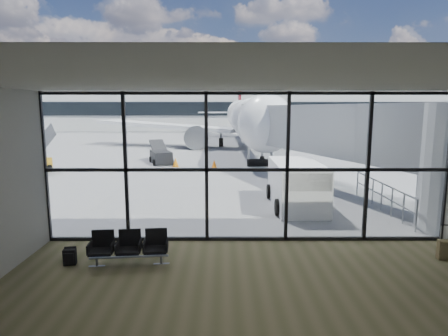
{
  "coord_description": "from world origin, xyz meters",
  "views": [
    {
      "loc": [
        -0.71,
        -10.98,
        4.0
      ],
      "look_at": [
        -0.67,
        3.0,
        1.78
      ],
      "focal_mm": 30.0,
      "sensor_mm": 36.0,
      "label": 1
    }
  ],
  "objects_px": {
    "airliner": "(247,118)",
    "belt_loader": "(161,156)",
    "mobile_stairs": "(27,165)",
    "suitcase": "(445,250)",
    "backpack": "(70,257)",
    "service_van": "(297,184)",
    "seating_row": "(129,246)"
  },
  "relations": [
    {
      "from": "suitcase",
      "to": "mobile_stairs",
      "type": "xyz_separation_m",
      "value": [
        -18.02,
        13.37,
        0.3
      ]
    },
    {
      "from": "airliner",
      "to": "belt_loader",
      "type": "relative_size",
      "value": 10.28
    },
    {
      "from": "airliner",
      "to": "mobile_stairs",
      "type": "bearing_deg",
      "value": -129.95
    },
    {
      "from": "service_van",
      "to": "belt_loader",
      "type": "relative_size",
      "value": 1.14
    },
    {
      "from": "belt_loader",
      "to": "mobile_stairs",
      "type": "bearing_deg",
      "value": -168.02
    },
    {
      "from": "airliner",
      "to": "mobile_stairs",
      "type": "relative_size",
      "value": 10.36
    },
    {
      "from": "seating_row",
      "to": "suitcase",
      "type": "relative_size",
      "value": 2.12
    },
    {
      "from": "backpack",
      "to": "mobile_stairs",
      "type": "relative_size",
      "value": 0.13
    },
    {
      "from": "airliner",
      "to": "belt_loader",
      "type": "distance_m",
      "value": 15.4
    },
    {
      "from": "airliner",
      "to": "belt_loader",
      "type": "xyz_separation_m",
      "value": [
        -7.25,
        -13.37,
        -2.44
      ]
    },
    {
      "from": "backpack",
      "to": "airliner",
      "type": "distance_m",
      "value": 32.41
    },
    {
      "from": "suitcase",
      "to": "airliner",
      "type": "height_order",
      "value": "airliner"
    },
    {
      "from": "seating_row",
      "to": "airliner",
      "type": "xyz_separation_m",
      "value": [
        5.08,
        31.52,
        2.49
      ]
    },
    {
      "from": "airliner",
      "to": "service_van",
      "type": "xyz_separation_m",
      "value": [
        0.37,
        -25.83,
        -2.04
      ]
    },
    {
      "from": "backpack",
      "to": "airliner",
      "type": "relative_size",
      "value": 0.01
    },
    {
      "from": "belt_loader",
      "to": "mobile_stairs",
      "type": "distance_m",
      "value": 8.79
    },
    {
      "from": "suitcase",
      "to": "airliner",
      "type": "relative_size",
      "value": 0.02
    },
    {
      "from": "seating_row",
      "to": "belt_loader",
      "type": "xyz_separation_m",
      "value": [
        -2.17,
        18.15,
        0.05
      ]
    },
    {
      "from": "suitcase",
      "to": "mobile_stairs",
      "type": "bearing_deg",
      "value": 150.75
    },
    {
      "from": "mobile_stairs",
      "to": "seating_row",
      "type": "bearing_deg",
      "value": -45.67
    },
    {
      "from": "seating_row",
      "to": "suitcase",
      "type": "xyz_separation_m",
      "value": [
        8.34,
        0.22,
        -0.21
      ]
    },
    {
      "from": "belt_loader",
      "to": "mobile_stairs",
      "type": "relative_size",
      "value": 1.01
    },
    {
      "from": "service_van",
      "to": "mobile_stairs",
      "type": "bearing_deg",
      "value": 152.67
    },
    {
      "from": "airliner",
      "to": "seating_row",
      "type": "bearing_deg",
      "value": -99.65
    },
    {
      "from": "service_van",
      "to": "airliner",
      "type": "bearing_deg",
      "value": 91.05
    },
    {
      "from": "service_van",
      "to": "seating_row",
      "type": "bearing_deg",
      "value": -133.47
    },
    {
      "from": "mobile_stairs",
      "to": "service_van",
      "type": "bearing_deg",
      "value": -18.71
    },
    {
      "from": "seating_row",
      "to": "mobile_stairs",
      "type": "relative_size",
      "value": 0.55
    },
    {
      "from": "seating_row",
      "to": "airliner",
      "type": "distance_m",
      "value": 32.02
    },
    {
      "from": "suitcase",
      "to": "belt_loader",
      "type": "height_order",
      "value": "belt_loader"
    },
    {
      "from": "seating_row",
      "to": "mobile_stairs",
      "type": "bearing_deg",
      "value": 120.25
    },
    {
      "from": "suitcase",
      "to": "service_van",
      "type": "height_order",
      "value": "service_van"
    }
  ]
}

